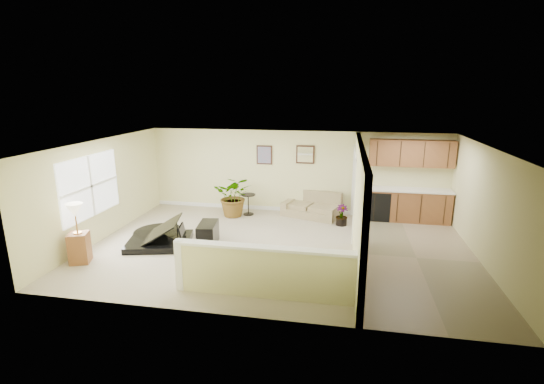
% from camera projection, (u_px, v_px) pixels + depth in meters
% --- Properties ---
extents(floor, '(9.00, 9.00, 0.00)m').
position_uv_depth(floor, '(279.00, 248.00, 9.43)').
color(floor, tan).
rests_on(floor, ground).
extents(back_wall, '(9.00, 0.04, 2.50)m').
position_uv_depth(back_wall, '(295.00, 172.00, 11.97)').
color(back_wall, beige).
rests_on(back_wall, floor).
extents(front_wall, '(9.00, 0.04, 2.50)m').
position_uv_depth(front_wall, '(248.00, 247.00, 6.26)').
color(front_wall, beige).
rests_on(front_wall, floor).
extents(left_wall, '(0.04, 6.00, 2.50)m').
position_uv_depth(left_wall, '(103.00, 189.00, 9.90)').
color(left_wall, beige).
rests_on(left_wall, floor).
extents(right_wall, '(0.04, 6.00, 2.50)m').
position_uv_depth(right_wall, '(489.00, 208.00, 8.32)').
color(right_wall, beige).
rests_on(right_wall, floor).
extents(ceiling, '(9.00, 6.00, 0.04)m').
position_uv_depth(ceiling, '(279.00, 144.00, 8.79)').
color(ceiling, white).
rests_on(ceiling, back_wall).
extents(kitchen_vinyl, '(2.70, 6.00, 0.01)m').
position_uv_depth(kitchen_vinyl, '(416.00, 258.00, 8.87)').
color(kitchen_vinyl, gray).
rests_on(kitchen_vinyl, floor).
extents(interior_partition, '(0.18, 5.99, 2.50)m').
position_uv_depth(interior_partition, '(358.00, 200.00, 9.04)').
color(interior_partition, beige).
rests_on(interior_partition, floor).
extents(pony_half_wall, '(3.42, 0.22, 1.00)m').
position_uv_depth(pony_half_wall, '(262.00, 271.00, 7.09)').
color(pony_half_wall, beige).
rests_on(pony_half_wall, floor).
extents(left_window, '(0.05, 2.15, 1.45)m').
position_uv_depth(left_window, '(90.00, 186.00, 9.37)').
color(left_window, white).
rests_on(left_window, left_wall).
extents(wall_art_left, '(0.48, 0.04, 0.58)m').
position_uv_depth(wall_art_left, '(264.00, 155.00, 11.98)').
color(wall_art_left, '#3A2015').
rests_on(wall_art_left, back_wall).
extents(wall_mirror, '(0.55, 0.04, 0.55)m').
position_uv_depth(wall_mirror, '(305.00, 155.00, 11.75)').
color(wall_mirror, '#3A2015').
rests_on(wall_mirror, back_wall).
extents(kitchen_cabinets, '(2.36, 0.65, 2.33)m').
position_uv_depth(kitchen_cabinets, '(405.00, 191.00, 11.25)').
color(kitchen_cabinets, '#995E32').
rests_on(kitchen_cabinets, floor).
extents(piano, '(1.95, 1.96, 1.39)m').
position_uv_depth(piano, '(159.00, 220.00, 9.64)').
color(piano, black).
rests_on(piano, floor).
extents(piano_bench, '(0.52, 0.86, 0.54)m').
position_uv_depth(piano_bench, '(208.00, 234.00, 9.59)').
color(piano_bench, black).
rests_on(piano_bench, floor).
extents(loveseat, '(1.91, 1.39, 0.94)m').
position_uv_depth(loveseat, '(312.00, 204.00, 11.81)').
color(loveseat, tan).
rests_on(loveseat, floor).
extents(accent_table, '(0.44, 0.44, 0.64)m').
position_uv_depth(accent_table, '(248.00, 202.00, 11.86)').
color(accent_table, black).
rests_on(accent_table, floor).
extents(palm_plant, '(1.18, 1.05, 1.24)m').
position_uv_depth(palm_plant, '(234.00, 196.00, 11.68)').
color(palm_plant, black).
rests_on(palm_plant, floor).
extents(small_plant, '(0.40, 0.40, 0.59)m').
position_uv_depth(small_plant, '(342.00, 217.00, 10.97)').
color(small_plant, black).
rests_on(small_plant, floor).
extents(lamp_stand, '(0.51, 0.51, 1.34)m').
position_uv_depth(lamp_stand, '(78.00, 238.00, 8.52)').
color(lamp_stand, '#995E32').
rests_on(lamp_stand, floor).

